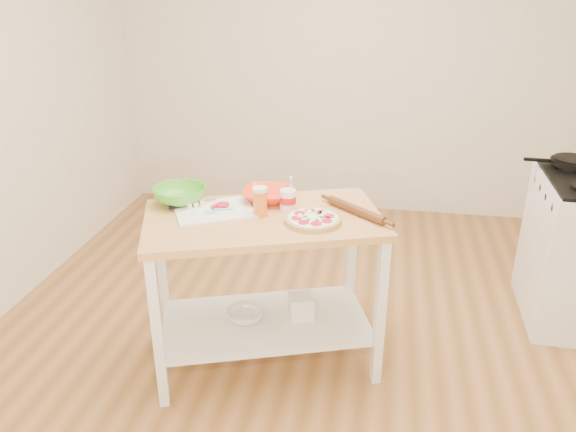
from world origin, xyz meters
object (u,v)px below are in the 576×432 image
(cutting_board, at_px, (214,210))
(green_bowl, at_px, (180,195))
(spatula, at_px, (218,211))
(yogurt_tub, at_px, (288,199))
(skillet, at_px, (572,162))
(pizza, at_px, (313,219))
(shelf_glass_bowl, at_px, (246,315))
(knife, at_px, (186,205))
(prep_island, at_px, (264,259))
(rolling_pin, at_px, (356,210))
(orange_bowl, at_px, (267,195))
(shelf_bin, at_px, (301,306))
(beer_pint, at_px, (260,201))

(cutting_board, xyz_separation_m, green_bowl, (-0.21, 0.09, 0.04))
(spatula, distance_m, yogurt_tub, 0.38)
(skillet, distance_m, spatula, 2.24)
(pizza, bearing_deg, shelf_glass_bowl, 178.33)
(knife, distance_m, shelf_glass_bowl, 0.70)
(spatula, height_order, shelf_glass_bowl, spatula)
(skillet, xyz_separation_m, knife, (-2.19, -0.95, -0.06))
(green_bowl, xyz_separation_m, shelf_glass_bowl, (0.38, -0.12, -0.65))
(green_bowl, xyz_separation_m, yogurt_tub, (0.59, 0.02, 0.01))
(prep_island, xyz_separation_m, rolling_pin, (0.47, 0.11, 0.27))
(orange_bowl, height_order, shelf_bin, orange_bowl)
(knife, bearing_deg, green_bowl, 94.36)
(pizza, distance_m, cutting_board, 0.54)
(green_bowl, relative_size, rolling_pin, 0.74)
(skillet, bearing_deg, yogurt_tub, -149.52)
(shelf_glass_bowl, bearing_deg, orange_bowl, 70.09)
(skillet, xyz_separation_m, shelf_bin, (-1.57, -0.92, -0.65))
(cutting_board, distance_m, green_bowl, 0.23)
(spatula, xyz_separation_m, orange_bowl, (0.22, 0.22, 0.02))
(beer_pint, relative_size, rolling_pin, 0.40)
(skillet, xyz_separation_m, beer_pint, (-1.78, -0.98, 0.00))
(cutting_board, bearing_deg, shelf_bin, -20.05)
(cutting_board, height_order, yogurt_tub, yogurt_tub)
(green_bowl, distance_m, beer_pint, 0.48)
(shelf_glass_bowl, bearing_deg, shelf_bin, 17.57)
(spatula, distance_m, shelf_glass_bowl, 0.64)
(green_bowl, bearing_deg, cutting_board, -22.01)
(prep_island, bearing_deg, shelf_bin, 22.68)
(spatula, relative_size, yogurt_tub, 0.75)
(skillet, bearing_deg, cutting_board, -151.65)
(prep_island, height_order, yogurt_tub, yogurt_tub)
(shelf_glass_bowl, bearing_deg, green_bowl, 162.09)
(green_bowl, bearing_deg, rolling_pin, 0.33)
(rolling_pin, relative_size, shelf_glass_bowl, 1.85)
(spatula, bearing_deg, beer_pint, -15.68)
(knife, xyz_separation_m, shelf_bin, (0.62, 0.04, -0.59))
(green_bowl, bearing_deg, knife, -48.33)
(yogurt_tub, distance_m, shelf_bin, 0.64)
(orange_bowl, xyz_separation_m, yogurt_tub, (0.13, -0.09, 0.02))
(cutting_board, distance_m, rolling_pin, 0.75)
(orange_bowl, height_order, rolling_pin, orange_bowl)
(prep_island, bearing_deg, skillet, 29.56)
(orange_bowl, distance_m, beer_pint, 0.21)
(spatula, distance_m, beer_pint, 0.23)
(orange_bowl, bearing_deg, knife, -156.59)
(green_bowl, distance_m, shelf_glass_bowl, 0.76)
(cutting_board, xyz_separation_m, shelf_glass_bowl, (0.16, -0.04, -0.62))
(skillet, relative_size, beer_pint, 2.79)
(orange_bowl, bearing_deg, shelf_bin, -33.08)
(shelf_glass_bowl, bearing_deg, pizza, -1.67)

